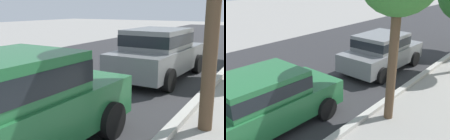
{
  "view_description": "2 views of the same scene",
  "coord_description": "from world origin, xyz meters",
  "views": [
    {
      "loc": [
        -9.63,
        1.42,
        2.17
      ],
      "look_at": [
        -4.2,
        4.6,
        0.8
      ],
      "focal_mm": 45.49,
      "sensor_mm": 36.0,
      "label": 1
    },
    {
      "loc": [
        -10.15,
        -0.46,
        3.8
      ],
      "look_at": [
        -4.2,
        4.6,
        0.8
      ],
      "focal_mm": 39.46,
      "sensor_mm": 36.0,
      "label": 2
    }
  ],
  "objects": [
    {
      "name": "street_surface",
      "position": [
        0.0,
        7.5,
        0.0
      ],
      "size": [
        60.0,
        9.0,
        0.01
      ],
      "primitive_type": "cube",
      "color": "#2D2D30",
      "rests_on": "ground"
    },
    {
      "name": "parked_car_green",
      "position": [
        -7.12,
        4.6,
        0.84
      ],
      "size": [
        4.15,
        2.03,
        1.56
      ],
      "color": "#236638",
      "rests_on": "ground"
    },
    {
      "name": "parked_car_grey",
      "position": [
        -1.33,
        4.6,
        0.84
      ],
      "size": [
        4.15,
        2.03,
        1.56
      ],
      "color": "slate",
      "rests_on": "ground"
    },
    {
      "name": "curb_stone",
      "position": [
        0.0,
        2.9,
        0.06
      ],
      "size": [
        60.0,
        0.2,
        0.12
      ],
      "primitive_type": "cube",
      "color": "#B2AFA8",
      "rests_on": "ground"
    }
  ]
}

